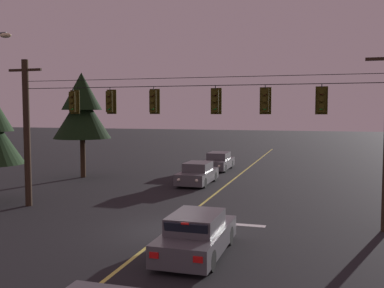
# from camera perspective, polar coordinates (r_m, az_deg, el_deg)

# --- Properties ---
(ground_plane) EXTENTS (180.00, 180.00, 0.00)m
(ground_plane) POSITION_cam_1_polar(r_m,az_deg,el_deg) (17.42, -3.16, -11.28)
(ground_plane) COLOR black
(lane_centre_stripe) EXTENTS (0.14, 60.00, 0.01)m
(lane_centre_stripe) POSITION_cam_1_polar(r_m,az_deg,el_deg) (25.20, 3.25, -6.38)
(lane_centre_stripe) COLOR #D1C64C
(lane_centre_stripe) RESTS_ON ground
(stop_bar_paint) EXTENTS (3.40, 0.36, 0.01)m
(stop_bar_paint) POSITION_cam_1_polar(r_m,az_deg,el_deg) (18.51, 4.31, -10.33)
(stop_bar_paint) COLOR silver
(stop_bar_paint) RESTS_ON ground
(signal_span_assembly) EXTENTS (18.10, 0.32, 7.17)m
(signal_span_assembly) POSITION_cam_1_polar(r_m,az_deg,el_deg) (18.99, -0.86, 1.46)
(signal_span_assembly) COLOR #2D2116
(signal_span_assembly) RESTS_ON ground
(traffic_light_leftmost) EXTENTS (0.48, 0.41, 1.22)m
(traffic_light_leftmost) POSITION_cam_1_polar(r_m,az_deg,el_deg) (21.27, -15.30, 5.35)
(traffic_light_leftmost) COLOR black
(traffic_light_left_inner) EXTENTS (0.48, 0.41, 1.22)m
(traffic_light_left_inner) POSITION_cam_1_polar(r_m,az_deg,el_deg) (20.33, -10.69, 5.48)
(traffic_light_left_inner) COLOR black
(traffic_light_centre) EXTENTS (0.48, 0.41, 1.22)m
(traffic_light_centre) POSITION_cam_1_polar(r_m,az_deg,el_deg) (19.45, -5.06, 5.59)
(traffic_light_centre) COLOR black
(traffic_light_right_inner) EXTENTS (0.48, 0.41, 1.22)m
(traffic_light_right_inner) POSITION_cam_1_polar(r_m,az_deg,el_deg) (18.60, 3.07, 5.66)
(traffic_light_right_inner) COLOR black
(traffic_light_rightmost) EXTENTS (0.48, 0.41, 1.22)m
(traffic_light_rightmost) POSITION_cam_1_polar(r_m,az_deg,el_deg) (18.23, 9.54, 5.63)
(traffic_light_rightmost) COLOR black
(traffic_light_far_right) EXTENTS (0.48, 0.41, 1.22)m
(traffic_light_far_right) POSITION_cam_1_polar(r_m,az_deg,el_deg) (18.09, 16.61, 5.52)
(traffic_light_far_right) COLOR black
(car_waiting_near_lane) EXTENTS (1.80, 4.33, 1.39)m
(car_waiting_near_lane) POSITION_cam_1_polar(r_m,az_deg,el_deg) (14.49, 0.59, -11.85)
(car_waiting_near_lane) COLOR #4C4C51
(car_waiting_near_lane) RESTS_ON ground
(car_oncoming_lead) EXTENTS (1.80, 4.42, 1.39)m
(car_oncoming_lead) POSITION_cam_1_polar(r_m,az_deg,el_deg) (28.08, 0.73, -3.93)
(car_oncoming_lead) COLOR #4C4C51
(car_oncoming_lead) RESTS_ON ground
(car_oncoming_trailing) EXTENTS (1.80, 4.42, 1.39)m
(car_oncoming_trailing) POSITION_cam_1_polar(r_m,az_deg,el_deg) (34.83, 3.48, -2.32)
(car_oncoming_trailing) COLOR #4C4C51
(car_oncoming_trailing) RESTS_ON ground
(tree_verge_near) EXTENTS (4.00, 4.00, 7.37)m
(tree_verge_near) POSITION_cam_1_polar(r_m,az_deg,el_deg) (31.52, -14.21, 4.48)
(tree_verge_near) COLOR #332316
(tree_verge_near) RESTS_ON ground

